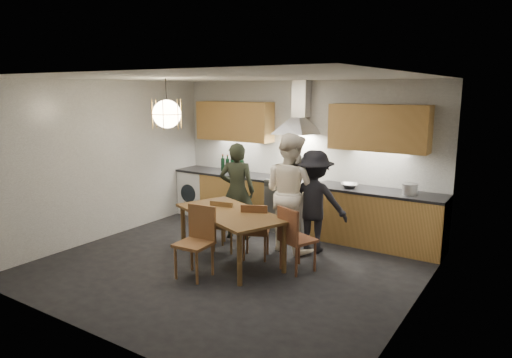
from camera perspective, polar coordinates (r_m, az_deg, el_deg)
The scene contains 17 objects.
ground at distance 6.57m, azimuth -3.36°, elevation -10.71°, with size 5.00×5.00×0.00m, color black.
room_shell at distance 6.15m, azimuth -3.54°, elevation 4.22°, with size 5.02×4.52×2.61m.
counter_run at distance 8.00m, azimuth 5.03°, elevation -3.35°, with size 5.00×0.62×0.90m.
range_stove at distance 8.01m, azimuth 4.86°, elevation -3.39°, with size 0.90×0.60×0.92m.
wall_fixtures at distance 7.88m, azimuth 5.45°, elevation 6.92°, with size 4.30×0.54×1.10m.
pendant_lamp at distance 6.68m, azimuth -11.09°, elevation 7.98°, with size 0.43×0.43×0.70m.
dining_table at distance 6.53m, azimuth -3.25°, elevation -4.83°, with size 1.94×1.46×0.73m.
chair_back_left at distance 6.96m, azimuth -3.99°, elevation -5.43°, with size 0.43×0.43×0.81m.
chair_back_mid at distance 6.62m, azimuth -0.12°, elevation -6.11°, with size 0.50×0.50×0.84m.
chair_back_right at distance 6.20m, azimuth 4.69°, elevation -7.02°, with size 0.53×0.53×0.90m.
chair_front at distance 6.12m, azimuth -7.31°, elevation -7.11°, with size 0.45×0.45×0.94m.
person_left at distance 7.51m, azimuth -2.37°, elevation -1.52°, with size 0.58×0.38×1.60m, color black.
person_mid at distance 6.96m, azimuth 4.27°, elevation -1.68°, with size 0.88×0.69×1.81m, color white.
person_right at distance 6.96m, azimuth 7.27°, elevation -2.80°, with size 1.01×0.58×1.56m, color black.
mixing_bowl at distance 7.45m, azimuth 11.61°, elevation -0.80°, with size 0.28×0.28×0.07m, color #ADADB1.
stock_pot at distance 7.17m, azimuth 18.67°, elevation -1.26°, with size 0.22×0.22×0.16m, color #B3B3B7.
wine_bottles at distance 8.68m, azimuth -2.98°, elevation 1.93°, with size 0.53×0.08×0.32m.
Camera 1 is at (3.63, -4.91, 2.44)m, focal length 32.00 mm.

